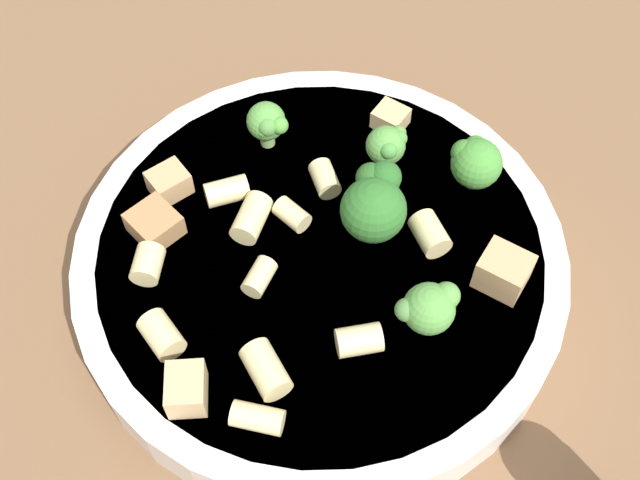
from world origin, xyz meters
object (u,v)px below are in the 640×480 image
object	(u,v)px
chicken_chunk_2	(503,271)
chicken_chunk_3	(169,182)
broccoli_floret_1	(372,199)
rigatoni_9	(266,370)
broccoli_floret_4	(475,161)
rigatoni_0	(259,277)
chicken_chunk_0	(186,389)
chicken_chunk_1	(391,118)
rigatoni_2	(227,191)
rigatoni_3	(430,234)
rigatoni_5	(251,218)
broccoli_floret_3	(267,123)
rigatoni_1	(325,179)
chicken_chunk_4	(155,224)
rigatoni_6	(292,215)
broccoli_floret_2	(429,308)
pasta_bowl	(320,263)
rigatoni_7	(257,418)
rigatoni_10	(148,264)
rigatoni_8	(352,342)
rigatoni_4	(162,335)
broccoli_floret_0	(387,146)

from	to	relation	value
chicken_chunk_2	chicken_chunk_3	xyz separation A→B (m)	(0.12, 0.17, -0.00)
broccoli_floret_1	rigatoni_9	bearing A→B (deg)	130.62
broccoli_floret_4	rigatoni_0	size ratio (longest dim) A/B	1.63
chicken_chunk_0	chicken_chunk_1	world-z (taller)	chicken_chunk_0
rigatoni_2	rigatoni_3	size ratio (longest dim) A/B	1.07
rigatoni_5	rigatoni_3	bearing A→B (deg)	-114.61
broccoli_floret_3	chicken_chunk_3	world-z (taller)	broccoli_floret_3
rigatoni_1	rigatoni_2	world-z (taller)	same
chicken_chunk_4	chicken_chunk_1	bearing A→B (deg)	-78.03
rigatoni_0	chicken_chunk_3	world-z (taller)	chicken_chunk_3
broccoli_floret_1	rigatoni_6	size ratio (longest dim) A/B	2.15
broccoli_floret_2	broccoli_floret_4	distance (m)	0.11
broccoli_floret_4	rigatoni_9	xyz separation A→B (m)	(-0.09, 0.16, -0.01)
pasta_bowl	rigatoni_7	distance (m)	0.11
rigatoni_6	chicken_chunk_2	xyz separation A→B (m)	(-0.08, -0.10, 0.00)
rigatoni_1	rigatoni_3	world-z (taller)	rigatoni_3
broccoli_floret_4	rigatoni_1	size ratio (longest dim) A/B	1.59
broccoli_floret_3	rigatoni_2	size ratio (longest dim) A/B	1.28
broccoli_floret_1	rigatoni_10	xyz separation A→B (m)	(0.01, 0.13, -0.02)
broccoli_floret_2	rigatoni_0	xyz separation A→B (m)	(0.06, 0.08, -0.01)
rigatoni_3	chicken_chunk_0	world-z (taller)	chicken_chunk_0
broccoli_floret_3	rigatoni_10	world-z (taller)	broccoli_floret_3
broccoli_floret_4	rigatoni_0	distance (m)	0.15
rigatoni_6	chicken_chunk_4	world-z (taller)	chicken_chunk_4
rigatoni_9	rigatoni_7	bearing A→B (deg)	153.83
broccoli_floret_3	chicken_chunk_1	bearing A→B (deg)	-96.16
broccoli_floret_3	rigatoni_8	world-z (taller)	broccoli_floret_3
chicken_chunk_1	chicken_chunk_4	size ratio (longest dim) A/B	0.74
rigatoni_5	rigatoni_4	bearing A→B (deg)	131.40
rigatoni_1	chicken_chunk_3	bearing A→B (deg)	73.75
chicken_chunk_0	rigatoni_8	bearing A→B (deg)	-90.72
chicken_chunk_0	chicken_chunk_2	world-z (taller)	chicken_chunk_2
pasta_bowl	rigatoni_4	size ratio (longest dim) A/B	11.93
rigatoni_2	chicken_chunk_3	distance (m)	0.04
pasta_bowl	broccoli_floret_1	distance (m)	0.05
rigatoni_0	rigatoni_2	bearing A→B (deg)	1.88
rigatoni_3	rigatoni_4	distance (m)	0.16
rigatoni_2	rigatoni_1	bearing A→B (deg)	-99.06
rigatoni_0	chicken_chunk_4	distance (m)	0.07
broccoli_floret_3	broccoli_floret_1	bearing A→B (deg)	-153.49
rigatoni_8	chicken_chunk_1	bearing A→B (deg)	-28.42
pasta_bowl	chicken_chunk_4	xyz separation A→B (m)	(0.04, 0.09, 0.02)
pasta_bowl	chicken_chunk_3	xyz separation A→B (m)	(0.07, 0.07, 0.02)
broccoli_floret_0	rigatoni_3	bearing A→B (deg)	-176.13
rigatoni_2	chicken_chunk_1	xyz separation A→B (m)	(0.02, -0.12, -0.00)
chicken_chunk_4	rigatoni_3	bearing A→B (deg)	-111.11
broccoli_floret_1	chicken_chunk_1	world-z (taller)	broccoli_floret_1
rigatoni_7	rigatoni_8	world-z (taller)	rigatoni_8
rigatoni_1	broccoli_floret_2	bearing A→B (deg)	-168.59
rigatoni_4	chicken_chunk_0	distance (m)	0.04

